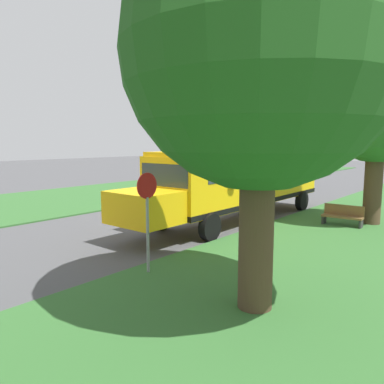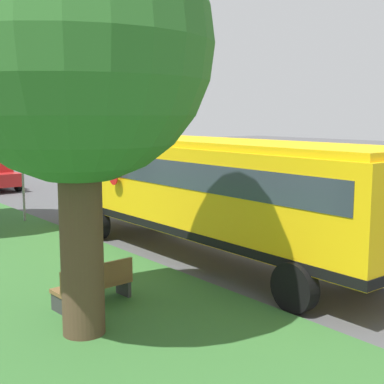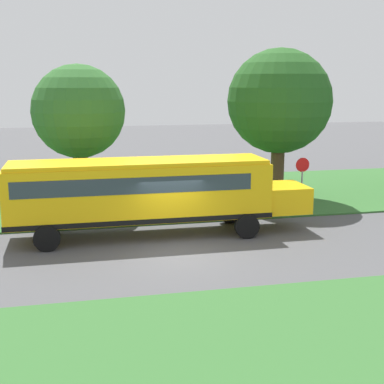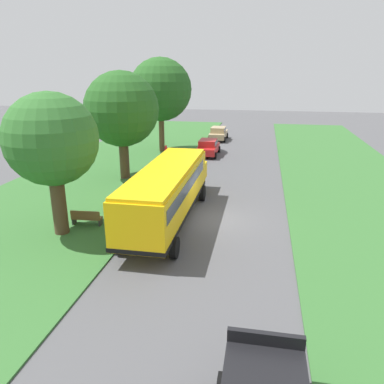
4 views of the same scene
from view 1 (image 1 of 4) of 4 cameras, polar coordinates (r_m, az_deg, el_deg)
The scene contains 8 objects.
ground_plane at distance 18.26m, azimuth -0.71°, elevation -3.51°, with size 120.00×120.00×0.00m, color #4C4C4F.
grass_far_side at distance 24.99m, azimuth -16.55°, elevation -0.72°, with size 10.00×80.00×0.07m, color #33662D.
school_bus at distance 17.14m, azimuth 7.37°, elevation 2.20°, with size 2.84×12.42×3.16m.
pickup_truck at distance 31.23m, azimuth 12.46°, elevation 2.94°, with size 2.28×5.40×2.10m.
oak_tree_beside_bus at distance 17.42m, azimuth 26.78°, elevation 11.41°, with size 4.45×4.45×7.11m.
oak_tree_roadside_mid at distance 7.92m, azimuth 10.36°, elevation 20.54°, with size 5.46×5.46×8.01m.
stop_sign at distance 9.87m, azimuth -6.82°, elevation -2.88°, with size 0.08×0.68×2.74m.
park_bench at distance 16.81m, azimuth 21.98°, elevation -3.40°, with size 1.63×0.60×0.92m.
Camera 1 is at (-11.69, 13.58, 3.53)m, focal length 35.00 mm.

